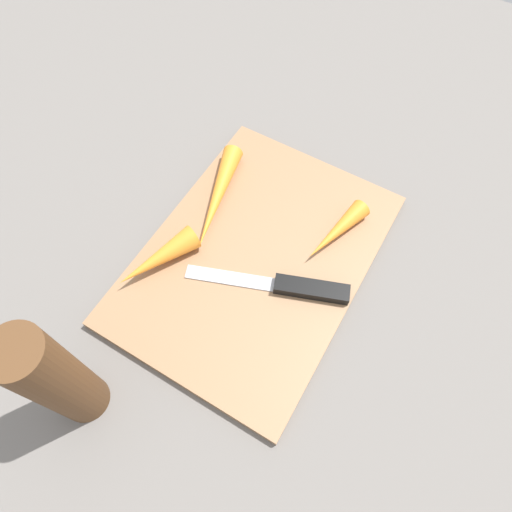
{
  "coord_description": "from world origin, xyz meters",
  "views": [
    {
      "loc": [
        0.24,
        0.14,
        0.52
      ],
      "look_at": [
        0.0,
        0.0,
        0.01
      ],
      "focal_mm": 32.36,
      "sensor_mm": 36.0,
      "label": 1
    }
  ],
  "objects_px": {
    "knife": "(300,288)",
    "carrot_longest": "(217,197)",
    "carrot_medium": "(158,259)",
    "carrot_shortest": "(336,232)",
    "pepper_grinder": "(56,379)",
    "cutting_board": "(256,258)"
  },
  "relations": [
    {
      "from": "knife",
      "to": "carrot_longest",
      "type": "xyz_separation_m",
      "value": [
        -0.06,
        -0.15,
        0.01
      ]
    },
    {
      "from": "cutting_board",
      "to": "knife",
      "type": "relative_size",
      "value": 1.85
    },
    {
      "from": "cutting_board",
      "to": "carrot_medium",
      "type": "height_order",
      "value": "carrot_medium"
    },
    {
      "from": "carrot_longest",
      "to": "carrot_medium",
      "type": "xyz_separation_m",
      "value": [
        0.12,
        -0.01,
        0.0
      ]
    },
    {
      "from": "cutting_board",
      "to": "pepper_grinder",
      "type": "bearing_deg",
      "value": -16.65
    },
    {
      "from": "carrot_longest",
      "to": "carrot_shortest",
      "type": "distance_m",
      "value": 0.16
    },
    {
      "from": "cutting_board",
      "to": "carrot_shortest",
      "type": "distance_m",
      "value": 0.11
    },
    {
      "from": "carrot_medium",
      "to": "carrot_longest",
      "type": "bearing_deg",
      "value": -163.76
    },
    {
      "from": "carrot_longest",
      "to": "carrot_shortest",
      "type": "bearing_deg",
      "value": 85.04
    },
    {
      "from": "knife",
      "to": "carrot_longest",
      "type": "relative_size",
      "value": 1.22
    },
    {
      "from": "knife",
      "to": "carrot_medium",
      "type": "xyz_separation_m",
      "value": [
        0.06,
        -0.17,
        0.01
      ]
    },
    {
      "from": "cutting_board",
      "to": "knife",
      "type": "distance_m",
      "value": 0.07
    },
    {
      "from": "carrot_shortest",
      "to": "carrot_longest",
      "type": "bearing_deg",
      "value": -64.29
    },
    {
      "from": "knife",
      "to": "carrot_medium",
      "type": "bearing_deg",
      "value": -1.01
    },
    {
      "from": "carrot_shortest",
      "to": "carrot_medium",
      "type": "bearing_deg",
      "value": -34.68
    },
    {
      "from": "pepper_grinder",
      "to": "carrot_shortest",
      "type": "bearing_deg",
      "value": 155.39
    },
    {
      "from": "carrot_longest",
      "to": "pepper_grinder",
      "type": "xyz_separation_m",
      "value": [
        0.29,
        0.01,
        0.06
      ]
    },
    {
      "from": "knife",
      "to": "carrot_medium",
      "type": "height_order",
      "value": "carrot_medium"
    },
    {
      "from": "cutting_board",
      "to": "carrot_longest",
      "type": "bearing_deg",
      "value": -117.28
    },
    {
      "from": "carrot_medium",
      "to": "carrot_shortest",
      "type": "distance_m",
      "value": 0.22
    },
    {
      "from": "carrot_medium",
      "to": "pepper_grinder",
      "type": "relative_size",
      "value": 0.59
    },
    {
      "from": "carrot_longest",
      "to": "carrot_medium",
      "type": "distance_m",
      "value": 0.12
    }
  ]
}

